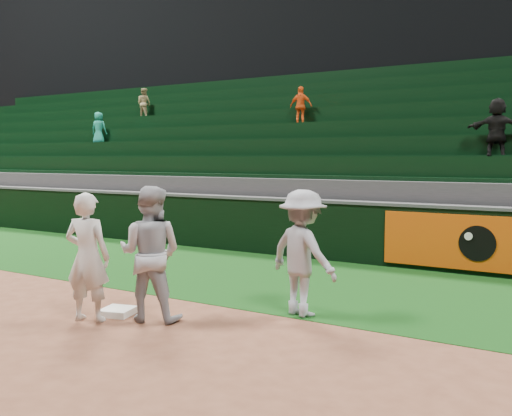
{
  "coord_description": "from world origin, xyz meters",
  "views": [
    {
      "loc": [
        5.26,
        -5.66,
        2.13
      ],
      "look_at": [
        0.41,
        2.3,
        1.3
      ],
      "focal_mm": 40.0,
      "sensor_mm": 36.0,
      "label": 1
    }
  ],
  "objects_px": {
    "baserunner": "(150,253)",
    "first_base": "(118,312)",
    "first_baseman": "(87,257)",
    "base_coach": "(303,253)"
  },
  "relations": [
    {
      "from": "baserunner",
      "to": "first_base",
      "type": "bearing_deg",
      "value": -13.36
    },
    {
      "from": "first_base",
      "to": "first_baseman",
      "type": "xyz_separation_m",
      "value": [
        -0.12,
        -0.4,
        0.8
      ]
    },
    {
      "from": "first_base",
      "to": "base_coach",
      "type": "distance_m",
      "value": 2.63
    },
    {
      "from": "first_baseman",
      "to": "baserunner",
      "type": "xyz_separation_m",
      "value": [
        0.67,
        0.46,
        0.04
      ]
    },
    {
      "from": "first_base",
      "to": "base_coach",
      "type": "height_order",
      "value": "base_coach"
    },
    {
      "from": "baserunner",
      "to": "first_baseman",
      "type": "bearing_deg",
      "value": 15.05
    },
    {
      "from": "first_baseman",
      "to": "base_coach",
      "type": "bearing_deg",
      "value": -160.58
    },
    {
      "from": "baserunner",
      "to": "base_coach",
      "type": "relative_size",
      "value": 1.04
    },
    {
      "from": "baserunner",
      "to": "base_coach",
      "type": "height_order",
      "value": "baserunner"
    },
    {
      "from": "first_baseman",
      "to": "base_coach",
      "type": "height_order",
      "value": "base_coach"
    }
  ]
}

